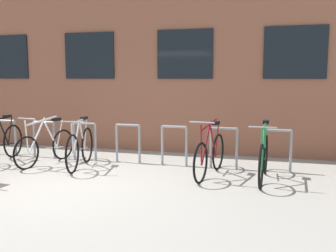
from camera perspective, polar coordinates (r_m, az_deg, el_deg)
name	(u,v)px	position (r m, az deg, el deg)	size (l,w,h in m)	color
ground_plane	(70,185)	(6.64, -14.26, -8.52)	(42.00, 42.00, 0.00)	#9E998E
storefront_building	(174,62)	(12.79, 0.91, 9.40)	(28.00, 7.30, 4.53)	brown
bike_rack	(128,139)	(8.10, -5.94, -1.96)	(6.55, 0.05, 0.81)	gray
bicycle_white	(46,146)	(8.36, -17.62, -2.81)	(0.47, 1.71, 1.01)	black
bicycle_silver	(80,147)	(7.88, -12.85, -3.06)	(0.49, 1.70, 0.99)	black
bicycle_maroon	(210,154)	(7.05, 6.23, -4.18)	(0.44, 1.76, 1.06)	black
bicycle_black	(0,143)	(8.89, -23.62, -2.33)	(0.44, 1.75, 0.98)	black
bicycle_green	(264,157)	(6.91, 13.95, -4.50)	(0.44, 1.81, 1.03)	black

